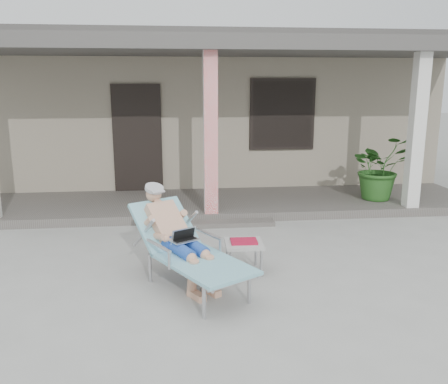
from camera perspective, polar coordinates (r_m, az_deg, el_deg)
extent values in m
plane|color=#9E9E99|center=(5.97, 0.15, -9.29)|extent=(60.00, 60.00, 0.00)
cube|color=gray|center=(12.03, -3.32, 9.30)|extent=(10.00, 5.00, 3.00)
cube|color=#474442|center=(12.04, -3.42, 17.16)|extent=(10.40, 5.40, 0.30)
cube|color=black|center=(9.54, -10.36, 6.37)|extent=(0.95, 0.06, 2.10)
cube|color=black|center=(9.74, 7.03, 9.26)|extent=(1.20, 0.06, 1.30)
cube|color=black|center=(9.73, 7.04, 9.26)|extent=(1.32, 0.05, 1.42)
cube|color=#605B56|center=(8.79, -2.02, -1.45)|extent=(10.00, 2.00, 0.15)
cube|color=red|center=(7.71, -1.63, 6.95)|extent=(0.22, 0.22, 2.61)
cube|color=silver|center=(8.71, 22.14, 6.71)|extent=(0.22, 0.22, 2.61)
cube|color=#474442|center=(8.54, -2.17, 17.11)|extent=(10.00, 2.30, 0.24)
cube|color=#605B56|center=(7.69, -1.38, -3.84)|extent=(2.00, 0.30, 0.07)
cylinder|color=#B7B7BC|center=(4.75, -2.41, -13.15)|extent=(0.04, 0.04, 0.34)
cylinder|color=#B7B7BC|center=(5.06, 3.06, -11.44)|extent=(0.04, 0.04, 0.34)
cylinder|color=#B7B7BC|center=(5.62, -8.88, -9.02)|extent=(0.04, 0.04, 0.34)
cylinder|color=#B7B7BC|center=(5.88, -3.91, -7.86)|extent=(0.04, 0.04, 0.34)
cube|color=#B7B7BC|center=(5.13, -2.40, -8.81)|extent=(1.07, 1.27, 0.03)
cube|color=#81C2C8|center=(5.12, -2.41, -8.58)|extent=(1.17, 1.34, 0.04)
cube|color=#B7B7BC|center=(5.72, -7.11, -4.27)|extent=(0.77, 0.76, 0.46)
cube|color=#81C2C8|center=(5.71, -7.11, -3.97)|extent=(0.88, 0.86, 0.52)
cylinder|color=#A9A9AB|center=(5.83, -8.52, 0.50)|extent=(0.31, 0.31, 0.12)
cube|color=silver|center=(5.39, -4.85, -5.73)|extent=(0.37, 0.34, 0.22)
cube|color=#A7A7A2|center=(5.77, 2.41, -6.24)|extent=(0.47, 0.47, 0.04)
cylinder|color=#B7B7BC|center=(5.65, 0.83, -8.73)|extent=(0.03, 0.03, 0.34)
cylinder|color=#B7B7BC|center=(5.70, 4.49, -8.56)|extent=(0.03, 0.03, 0.34)
cylinder|color=#B7B7BC|center=(5.98, 0.40, -7.46)|extent=(0.03, 0.03, 0.34)
cylinder|color=#B7B7BC|center=(6.03, 3.85, -7.31)|extent=(0.03, 0.03, 0.34)
cube|color=#A81130|center=(5.76, 2.41, -5.94)|extent=(0.33, 0.25, 0.03)
cube|color=black|center=(5.87, 2.24, -5.61)|extent=(0.32, 0.03, 0.03)
imported|color=#26591E|center=(9.20, 18.17, 2.82)|extent=(1.22, 1.10, 1.19)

